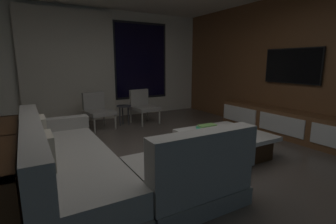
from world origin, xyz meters
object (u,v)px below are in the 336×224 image
Objects in this scene: sectional_couch at (98,167)px; accent_chair_by_curtain at (97,109)px; accent_chair_near_window at (143,105)px; book_stack_on_coffee_table at (207,128)px; coffee_table at (224,144)px; media_console at (290,125)px; mounted_tv at (292,66)px; side_stool at (124,109)px.

accent_chair_by_curtain is at bearing 75.56° from sectional_couch.
book_stack_on_coffee_table is at bearing -89.86° from accent_chair_near_window.
coffee_table is at bearing 4.51° from sectional_couch.
accent_chair_near_window is at bearing 126.58° from media_console.
coffee_table is at bearing -172.22° from mounted_tv.
accent_chair_by_curtain is (-1.08, 2.41, 0.02)m from book_stack_on_coffee_table.
sectional_couch is at bearing -175.49° from coffee_table.
mounted_tv is at bearing 47.62° from media_console.
coffee_table is at bearing -85.69° from accent_chair_near_window.
sectional_couch reaches higher than media_console.
mounted_tv is at bearing -36.83° from accent_chair_by_curtain.
sectional_couch is 2.86m from accent_chair_by_curtain.
side_stool is at bearing 137.83° from mounted_tv.
side_stool is 0.15× the size of media_console.
coffee_table is 2.91m from accent_chair_by_curtain.
coffee_table is 1.49× the size of accent_chair_by_curtain.
accent_chair_near_window is at bearing 90.14° from book_stack_on_coffee_table.
sectional_couch is 4.01m from mounted_tv.
mounted_tv reaches higher than sectional_couch.
mounted_tv is at bearing -42.17° from side_stool.
sectional_couch is 2.16× the size of coffee_table.
media_console reaches higher than side_stool.
media_console is (2.37, -2.51, -0.12)m from side_stool.
sectional_couch is 5.43× the size of side_stool.
accent_chair_near_window is 0.68× the size of mounted_tv.
accent_chair_near_window is at bearing 131.42° from mounted_tv.
accent_chair_by_curtain is at bearing 139.24° from media_console.
coffee_table is at bearing -178.06° from media_console.
accent_chair_near_window reaches higher than media_console.
side_stool is (-0.48, -0.03, -0.06)m from accent_chair_near_window.
sectional_couch reaches higher than accent_chair_near_window.
side_stool is at bearing 64.51° from sectional_couch.
sectional_couch is at bearing -173.90° from mounted_tv.
mounted_tv reaches higher than side_stool.
sectional_couch is 2.17× the size of mounted_tv.
accent_chair_near_window reaches higher than coffee_table.
media_console is (2.96, -2.55, -0.18)m from accent_chair_by_curtain.
accent_chair_by_curtain is (-1.27, 2.61, 0.25)m from coffee_table.
media_console is at bearing -132.38° from mounted_tv.
book_stack_on_coffee_table is 2.64m from accent_chair_by_curtain.
coffee_table is at bearing -45.82° from book_stack_on_coffee_table.
book_stack_on_coffee_table is at bearing 11.13° from sectional_couch.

